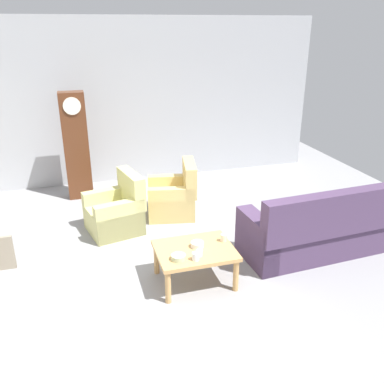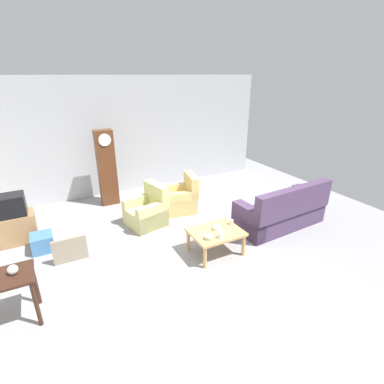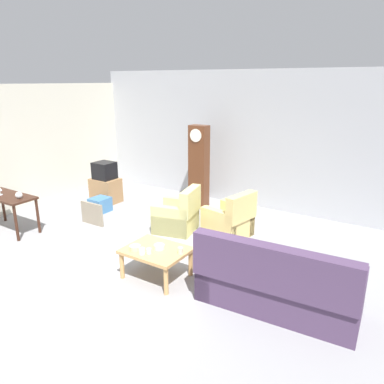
# 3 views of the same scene
# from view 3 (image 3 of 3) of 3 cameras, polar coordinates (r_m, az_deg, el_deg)

# --- Properties ---
(ground_plane) EXTENTS (10.40, 10.40, 0.00)m
(ground_plane) POSITION_cam_3_polar(r_m,az_deg,el_deg) (6.52, -6.20, -10.14)
(ground_plane) COLOR gray
(garage_door_wall) EXTENTS (8.40, 0.16, 3.20)m
(garage_door_wall) POSITION_cam_3_polar(r_m,az_deg,el_deg) (8.99, 8.09, 8.10)
(garage_door_wall) COLOR #ADAFB5
(garage_door_wall) RESTS_ON ground_plane
(pegboard_wall_left) EXTENTS (0.12, 6.40, 2.88)m
(pegboard_wall_left) POSITION_cam_3_polar(r_m,az_deg,el_deg) (9.41, -25.39, 6.04)
(pegboard_wall_left) COLOR beige
(pegboard_wall_left) RESTS_ON ground_plane
(couch_floral) EXTENTS (2.15, 1.00, 1.04)m
(couch_floral) POSITION_cam_3_polar(r_m,az_deg,el_deg) (5.15, 12.94, -13.91)
(couch_floral) COLOR #4C3856
(couch_floral) RESTS_ON ground_plane
(armchair_olive_near) EXTENTS (0.94, 0.92, 0.92)m
(armchair_olive_near) POSITION_cam_3_polar(r_m,az_deg,el_deg) (7.48, -2.18, -3.82)
(armchair_olive_near) COLOR #CCC67A
(armchair_olive_near) RESTS_ON ground_plane
(armchair_olive_far) EXTENTS (0.92, 0.90, 0.92)m
(armchair_olive_far) POSITION_cam_3_polar(r_m,az_deg,el_deg) (7.26, 5.86, -4.56)
(armchair_olive_far) COLOR #DFC071
(armchair_olive_far) RESTS_ON ground_plane
(coffee_table_wood) EXTENTS (0.96, 0.76, 0.47)m
(coffee_table_wood) POSITION_cam_3_polar(r_m,az_deg,el_deg) (5.78, -5.57, -9.39)
(coffee_table_wood) COLOR tan
(coffee_table_wood) RESTS_ON ground_plane
(console_table_dark) EXTENTS (1.30, 0.56, 0.75)m
(console_table_dark) POSITION_cam_3_polar(r_m,az_deg,el_deg) (8.27, -26.73, -1.15)
(console_table_dark) COLOR #381E14
(console_table_dark) RESTS_ON ground_plane
(grandfather_clock) EXTENTS (0.44, 0.30, 1.96)m
(grandfather_clock) POSITION_cam_3_polar(r_m,az_deg,el_deg) (8.81, 1.07, 4.01)
(grandfather_clock) COLOR #562D19
(grandfather_clock) RESTS_ON ground_plane
(tv_stand_cabinet) EXTENTS (0.68, 0.52, 0.60)m
(tv_stand_cabinet) POSITION_cam_3_polar(r_m,az_deg,el_deg) (9.50, -13.20, 0.26)
(tv_stand_cabinet) COLOR #997047
(tv_stand_cabinet) RESTS_ON ground_plane
(tv_crt) EXTENTS (0.48, 0.44, 0.42)m
(tv_crt) POSITION_cam_3_polar(r_m,az_deg,el_deg) (9.37, -13.41, 3.26)
(tv_crt) COLOR black
(tv_crt) RESTS_ON tv_stand_cabinet
(framed_picture_leaning) EXTENTS (0.60, 0.05, 0.48)m
(framed_picture_leaning) POSITION_cam_3_polar(r_m,az_deg,el_deg) (8.11, -15.23, -3.26)
(framed_picture_leaning) COLOR gray
(framed_picture_leaning) RESTS_ON ground_plane
(storage_box_blue) EXTENTS (0.39, 0.43, 0.34)m
(storage_box_blue) POSITION_cam_3_polar(r_m,az_deg,el_deg) (8.86, -14.05, -1.93)
(storage_box_blue) COLOR teal
(storage_box_blue) RESTS_ON ground_plane
(glass_dome_cloche) EXTENTS (0.13, 0.13, 0.13)m
(glass_dome_cloche) POSITION_cam_3_polar(r_m,az_deg,el_deg) (7.89, -25.24, -0.43)
(glass_dome_cloche) COLOR silver
(glass_dome_cloche) RESTS_ON console_table_dark
(cup_white_porcelain) EXTENTS (0.07, 0.07, 0.08)m
(cup_white_porcelain) POSITION_cam_3_polar(r_m,az_deg,el_deg) (5.60, -6.71, -9.08)
(cup_white_porcelain) COLOR white
(cup_white_porcelain) RESTS_ON coffee_table_wood
(cup_blue_rimmed) EXTENTS (0.09, 0.09, 0.10)m
(cup_blue_rimmed) POSITION_cam_3_polar(r_m,az_deg,el_deg) (5.59, -7.77, -9.07)
(cup_blue_rimmed) COLOR silver
(cup_blue_rimmed) RESTS_ON coffee_table_wood
(cup_cream_tall) EXTENTS (0.08, 0.08, 0.10)m
(cup_cream_tall) POSITION_cam_3_polar(r_m,az_deg,el_deg) (5.56, -1.79, -9.05)
(cup_cream_tall) COLOR beige
(cup_cream_tall) RESTS_ON coffee_table_wood
(bowl_white_stacked) EXTENTS (0.16, 0.16, 0.07)m
(bowl_white_stacked) POSITION_cam_3_polar(r_m,az_deg,el_deg) (5.73, -5.10, -8.46)
(bowl_white_stacked) COLOR white
(bowl_white_stacked) RESTS_ON coffee_table_wood
(bowl_shallow_green) EXTENTS (0.17, 0.17, 0.06)m
(bowl_shallow_green) POSITION_cam_3_polar(r_m,az_deg,el_deg) (5.76, -8.80, -8.50)
(bowl_shallow_green) COLOR #B2C69E
(bowl_shallow_green) RESTS_ON coffee_table_wood
(wine_glass_short) EXTENTS (0.08, 0.08, 0.17)m
(wine_glass_short) POSITION_cam_3_polar(r_m,az_deg,el_deg) (8.27, -27.61, 0.31)
(wine_glass_short) COLOR silver
(wine_glass_short) RESTS_ON console_table_dark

